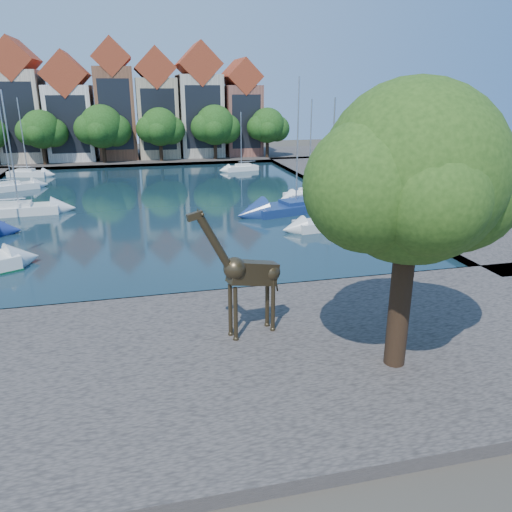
{
  "coord_description": "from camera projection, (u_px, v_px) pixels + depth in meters",
  "views": [
    {
      "loc": [
        -1.73,
        -24.38,
        10.7
      ],
      "look_at": [
        3.64,
        -2.0,
        2.9
      ],
      "focal_mm": 35.0,
      "sensor_mm": 36.0,
      "label": 1
    }
  ],
  "objects": [
    {
      "name": "ground",
      "position": [
        180.0,
        301.0,
        26.27
      ],
      "size": [
        160.0,
        160.0,
        0.0
      ],
      "primitive_type": "plane",
      "color": "#38332B",
      "rests_on": "ground"
    },
    {
      "name": "water_basin",
      "position": [
        157.0,
        203.0,
        48.36
      ],
      "size": [
        38.0,
        50.0,
        0.08
      ],
      "primitive_type": "cube",
      "color": "black",
      "rests_on": "ground"
    },
    {
      "name": "near_quay",
      "position": [
        196.0,
        365.0,
        19.74
      ],
      "size": [
        50.0,
        14.0,
        0.5
      ],
      "primitive_type": "cube",
      "color": "#524B47",
      "rests_on": "ground"
    },
    {
      "name": "far_quay",
      "position": [
        147.0,
        158.0,
        77.76
      ],
      "size": [
        60.0,
        16.0,
        0.5
      ],
      "primitive_type": "cube",
      "color": "#524B47",
      "rests_on": "ground"
    },
    {
      "name": "right_quay",
      "position": [
        392.0,
        189.0,
        53.81
      ],
      "size": [
        14.0,
        52.0,
        0.5
      ],
      "primitive_type": "cube",
      "color": "#524B47",
      "rests_on": "ground"
    },
    {
      "name": "plane_tree",
      "position": [
        415.0,
        180.0,
        17.19
      ],
      "size": [
        8.32,
        6.4,
        10.62
      ],
      "color": "#332114",
      "rests_on": "near_quay"
    },
    {
      "name": "townhouse_west_mid",
      "position": [
        22.0,
        105.0,
        71.43
      ],
      "size": [
        5.94,
        9.18,
        16.79
      ],
      "color": "beige",
      "rests_on": "far_quay"
    },
    {
      "name": "townhouse_west_inner",
      "position": [
        70.0,
        111.0,
        73.15
      ],
      "size": [
        6.43,
        9.18,
        15.15
      ],
      "color": "silver",
      "rests_on": "far_quay"
    },
    {
      "name": "townhouse_center",
      "position": [
        116.0,
        104.0,
        74.26
      ],
      "size": [
        5.44,
        9.18,
        16.93
      ],
      "color": "brown",
      "rests_on": "far_quay"
    },
    {
      "name": "townhouse_east_inner",
      "position": [
        157.0,
        108.0,
        75.79
      ],
      "size": [
        5.94,
        9.18,
        15.79
      ],
      "color": "tan",
      "rests_on": "far_quay"
    },
    {
      "name": "townhouse_east_mid",
      "position": [
        199.0,
        105.0,
        77.11
      ],
      "size": [
        6.43,
        9.18,
        16.65
      ],
      "color": "beige",
      "rests_on": "far_quay"
    },
    {
      "name": "townhouse_east_end",
      "position": [
        240.0,
        111.0,
        78.86
      ],
      "size": [
        5.44,
        9.18,
        14.43
      ],
      "color": "brown",
      "rests_on": "far_quay"
    },
    {
      "name": "far_tree_west",
      "position": [
        42.0,
        131.0,
        68.07
      ],
      "size": [
        6.76,
        5.2,
        7.36
      ],
      "color": "#332114",
      "rests_on": "far_quay"
    },
    {
      "name": "far_tree_mid_west",
      "position": [
        103.0,
        128.0,
        69.77
      ],
      "size": [
        7.8,
        6.0,
        8.0
      ],
      "color": "#332114",
      "rests_on": "far_quay"
    },
    {
      "name": "far_tree_mid_east",
      "position": [
        160.0,
        128.0,
        71.59
      ],
      "size": [
        7.02,
        5.4,
        7.52
      ],
      "color": "#332114",
      "rests_on": "far_quay"
    },
    {
      "name": "far_tree_east",
      "position": [
        216.0,
        126.0,
        73.32
      ],
      "size": [
        7.54,
        5.8,
        7.84
      ],
      "color": "#332114",
      "rests_on": "far_quay"
    },
    {
      "name": "far_tree_far_east",
      "position": [
        268.0,
        127.0,
        75.14
      ],
      "size": [
        6.76,
        5.2,
        7.36
      ],
      "color": "#332114",
      "rests_on": "far_quay"
    },
    {
      "name": "giraffe_statue",
      "position": [
        246.0,
        273.0,
        20.84
      ],
      "size": [
        3.97,
        1.46,
        5.74
      ],
      "color": "#362C1B",
      "rests_on": "near_quay"
    },
    {
      "name": "sailboat_left_c",
      "position": [
        19.0,
        208.0,
        43.8
      ],
      "size": [
        6.66,
        2.68,
        10.46
      ],
      "color": "silver",
      "rests_on": "water_basin"
    },
    {
      "name": "sailboat_left_d",
      "position": [
        12.0,
        185.0,
        54.08
      ],
      "size": [
        5.56,
        3.88,
        9.53
      ],
      "color": "white",
      "rests_on": "water_basin"
    },
    {
      "name": "sailboat_left_e",
      "position": [
        28.0,
        172.0,
        62.49
      ],
      "size": [
        5.04,
        2.83,
        9.46
      ],
      "color": "silver",
      "rests_on": "water_basin"
    },
    {
      "name": "sailboat_right_a",
      "position": [
        329.0,
        221.0,
        39.43
      ],
      "size": [
        5.86,
        2.76,
        9.92
      ],
      "color": "beige",
      "rests_on": "water_basin"
    },
    {
      "name": "sailboat_right_b",
      "position": [
        296.0,
        205.0,
        44.8
      ],
      "size": [
        8.65,
        4.84,
        11.47
      ],
      "color": "navy",
      "rests_on": "water_basin"
    },
    {
      "name": "sailboat_right_c",
      "position": [
        309.0,
        192.0,
        50.17
      ],
      "size": [
        5.56,
        3.75,
        9.58
      ],
      "color": "silver",
      "rests_on": "water_basin"
    },
    {
      "name": "sailboat_right_d",
      "position": [
        241.0,
        167.0,
        66.77
      ],
      "size": [
        4.68,
        2.49,
        7.6
      ],
      "color": "white",
      "rests_on": "water_basin"
    }
  ]
}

